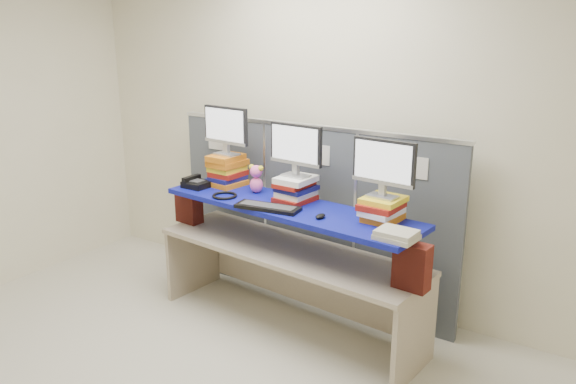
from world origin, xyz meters
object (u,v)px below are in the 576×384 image
Objects in this scene: monitor_left at (226,128)px; monitor_right at (384,165)px; blue_board at (288,207)px; desk_phone at (196,183)px; monitor_center at (296,147)px; keyboard at (268,207)px; desk at (288,264)px.

monitor_left is 1.00× the size of monitor_right.
monitor_left is at bearing -180.00° from monitor_right.
desk_phone is at bearing -174.65° from blue_board.
monitor_center is at bearing 8.90° from desk_phone.
monitor_left reaches higher than blue_board.
monitor_right is (0.72, 0.05, 0.41)m from blue_board.
desk_phone is (-0.89, -0.12, -0.38)m from monitor_center.
monitor_right is 2.20× the size of desk_phone.
monitor_right is at bearing 7.12° from keyboard.
blue_board is 0.90m from desk_phone.
desk is at bearing 1.26° from desk_phone.
keyboard is at bearing -96.23° from monitor_center.
monitor_right is 0.90m from keyboard.
monitor_left is at bearing 170.91° from desk.
monitor_right is (0.72, 0.05, 0.87)m from desk.
monitor_right is 0.91× the size of keyboard.
desk_phone is at bearing -128.24° from monitor_left.
desk is 1.13m from monitor_right.
monitor_right is at bearing 3.06° from desk_phone.
monitor_center reaches higher than desk.
monitor_center is (-0.01, 0.12, 0.89)m from desk.
blue_board is 0.18m from keyboard.
monitor_left reaches higher than monitor_center.
desk is at bearing -80.00° from monitor_center.
desk_phone reaches higher than blue_board.
blue_board is at bearing -170.60° from monitor_right.
keyboard is (0.66, -0.35, -0.47)m from monitor_left.
monitor_center is at bearing 100.00° from desk.
monitor_right is (1.45, -0.13, -0.10)m from monitor_left.
desk is at bearing -170.60° from monitor_right.
monitor_center reaches higher than keyboard.
desk_phone is (-1.63, -0.06, -0.36)m from monitor_right.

